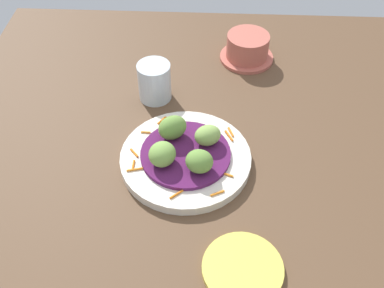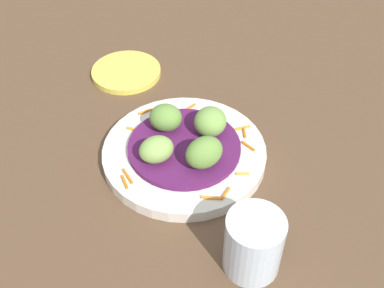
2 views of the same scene
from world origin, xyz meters
TOP-DOWN VIEW (x-y plane):
  - table_surface at (0.00, 0.00)cm, footprint 110.00×110.00cm
  - main_plate at (0.08, 4.68)cm, footprint 24.65×24.65cm
  - cabbage_bed at (0.08, 4.68)cm, footprint 16.91×16.91cm
  - carrot_garnish at (0.48, 6.04)cm, footprint 20.60×19.76cm
  - guac_scoop_left at (-2.61, 8.68)cm, footprint 6.73×6.59cm
  - guac_scoop_center at (-3.92, 1.99)cm, footprint 5.32×5.70cm
  - guac_scoop_right at (2.77, 0.68)cm, footprint 5.72×6.25cm
  - guac_scoop_back at (4.08, 7.37)cm, footprint 6.47×6.95cm
  - side_plate_small at (-22.04, -5.43)cm, footprint 12.72×12.72cm
  - terracotta_bowl at (34.00, -8.06)cm, footprint 12.80×12.80cm
  - water_glass at (18.81, 12.39)cm, footprint 7.08×7.08cm

SIDE VIEW (x-z plane):
  - table_surface at x=0.00cm, z-range 0.00..2.00cm
  - side_plate_small at x=-22.04cm, z-range 2.00..3.06cm
  - main_plate at x=0.08cm, z-range 2.00..3.87cm
  - carrot_garnish at x=0.48cm, z-range 3.87..4.27cm
  - cabbage_bed at x=0.08cm, z-range 3.87..4.68cm
  - terracotta_bowl at x=34.00cm, z-range 1.79..8.24cm
  - water_glass at x=18.81cm, z-range 2.00..10.41cm
  - guac_scoop_right at x=2.77cm, z-range 4.68..8.55cm
  - guac_scoop_center at x=-3.92cm, z-range 4.68..8.83cm
  - guac_scoop_left at x=-2.61cm, z-range 4.68..9.02cm
  - guac_scoop_back at x=4.08cm, z-range 4.68..9.44cm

